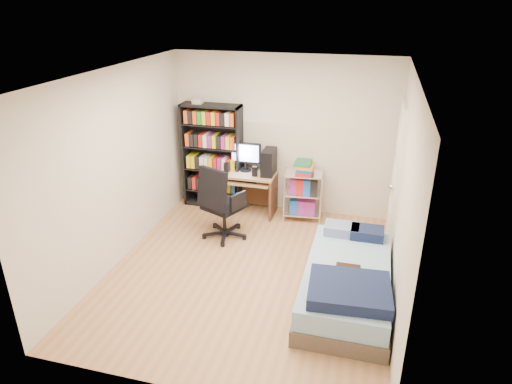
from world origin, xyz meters
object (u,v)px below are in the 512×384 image
(computer_desk, at_px, (253,176))
(bed, at_px, (347,282))
(media_shelf, at_px, (213,155))
(office_chair, at_px, (222,215))

(computer_desk, xyz_separation_m, bed, (1.67, -2.00, -0.37))
(bed, bearing_deg, media_shelf, 138.51)
(media_shelf, xyz_separation_m, office_chair, (0.51, -1.06, -0.52))
(media_shelf, height_order, computer_desk, media_shelf)
(media_shelf, bearing_deg, bed, -41.49)
(media_shelf, height_order, office_chair, media_shelf)
(media_shelf, distance_m, bed, 3.24)
(media_shelf, height_order, bed, media_shelf)
(office_chair, bearing_deg, media_shelf, 139.25)
(media_shelf, relative_size, office_chair, 1.60)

